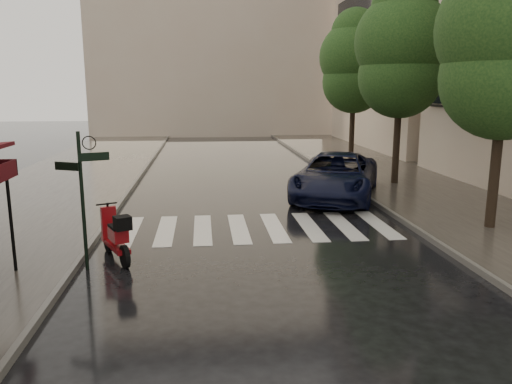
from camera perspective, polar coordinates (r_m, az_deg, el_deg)
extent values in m
plane|color=black|center=(9.07, -15.20, -14.76)|extent=(120.00, 120.00, 0.00)
cube|color=#38332D|center=(21.26, -22.26, 0.11)|extent=(6.00, 60.00, 0.12)
cube|color=#38332D|center=(22.22, 17.31, 0.92)|extent=(5.50, 60.00, 0.12)
cube|color=#595651|center=(20.61, -14.10, 0.34)|extent=(0.12, 60.00, 0.16)
cube|color=#595651|center=(21.27, 10.37, 0.84)|extent=(0.12, 60.00, 0.16)
cube|color=silver|center=(14.74, -14.33, -4.38)|extent=(0.50, 3.20, 0.01)
cube|color=silver|center=(14.62, -10.24, -4.33)|extent=(0.50, 3.20, 0.01)
cube|color=silver|center=(14.58, -6.11, -4.25)|extent=(0.50, 3.20, 0.01)
cube|color=silver|center=(14.61, -1.98, -4.15)|extent=(0.50, 3.20, 0.01)
cube|color=silver|center=(14.72, 2.11, -4.03)|extent=(0.50, 3.20, 0.01)
cube|color=silver|center=(14.90, 6.12, -3.90)|extent=(0.50, 3.20, 0.01)
cube|color=silver|center=(15.16, 10.01, -3.75)|extent=(0.50, 3.20, 0.01)
cube|color=silver|center=(15.48, 13.75, -3.59)|extent=(0.50, 3.20, 0.01)
cylinder|color=black|center=(11.84, -26.24, -2.67)|extent=(0.07, 0.07, 2.35)
cylinder|color=black|center=(11.60, -19.20, -1.09)|extent=(0.08, 0.08, 3.10)
cube|color=black|center=(11.37, -18.05, 3.86)|extent=(0.62, 0.26, 0.18)
cube|color=black|center=(11.53, -20.81, 2.77)|extent=(0.56, 0.29, 0.18)
cube|color=#C2A994|center=(37.58, 18.61, 19.07)|extent=(8.00, 16.00, 18.50)
cube|color=#C2A994|center=(46.45, -4.40, 18.99)|extent=(22.00, 6.00, 20.00)
cylinder|color=black|center=(15.46, 25.80, 4.05)|extent=(0.28, 0.28, 4.26)
sphere|color=black|center=(15.37, 26.48, 11.64)|extent=(3.40, 3.40, 3.40)
sphere|color=black|center=(15.46, 26.92, 16.42)|extent=(3.80, 3.80, 3.80)
cylinder|color=black|center=(21.65, 15.84, 6.88)|extent=(0.28, 0.28, 4.48)
sphere|color=black|center=(21.60, 16.16, 12.60)|extent=(3.40, 3.40, 3.40)
sphere|color=black|center=(21.67, 16.37, 16.19)|extent=(3.80, 3.80, 3.80)
sphere|color=black|center=(21.82, 16.57, 19.53)|extent=(2.60, 2.60, 2.60)
cylinder|color=black|center=(28.31, 10.94, 7.99)|extent=(0.28, 0.28, 4.37)
sphere|color=black|center=(28.27, 11.10, 12.25)|extent=(3.40, 3.40, 3.40)
sphere|color=black|center=(28.32, 11.21, 14.94)|extent=(3.80, 3.80, 3.80)
sphere|color=black|center=(28.42, 11.31, 17.45)|extent=(2.60, 2.60, 2.60)
cylinder|color=black|center=(11.76, -14.76, -7.15)|extent=(0.33, 0.52, 0.53)
cylinder|color=black|center=(13.03, -16.54, -5.41)|extent=(0.33, 0.52, 0.53)
cube|color=maroon|center=(12.39, -15.75, -5.82)|extent=(0.89, 1.43, 0.11)
cube|color=maroon|center=(12.05, -15.48, -4.66)|extent=(0.56, 0.69, 0.31)
cube|color=maroon|center=(12.74, -16.47, -3.43)|extent=(0.37, 0.27, 0.83)
cylinder|color=black|center=(12.74, -16.72, -1.30)|extent=(0.47, 0.25, 0.04)
cube|color=black|center=(11.57, -15.01, -3.43)|extent=(0.46, 0.45, 0.31)
imported|color=black|center=(18.82, 9.13, 1.84)|extent=(4.83, 6.60, 1.67)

